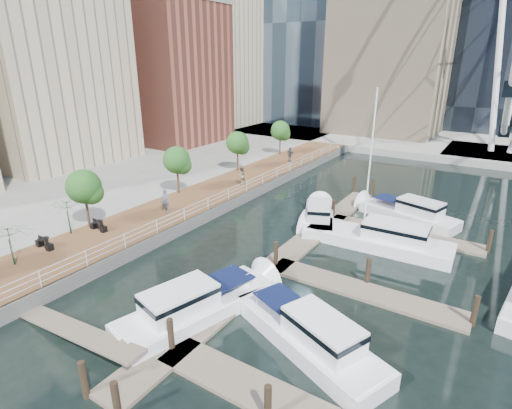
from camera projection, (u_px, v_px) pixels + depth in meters
The scene contains 17 objects.
ground at pixel (158, 310), 22.41m from camera, with size 520.00×520.00×0.00m, color black.
boardwalk at pixel (205, 199), 38.67m from camera, with size 6.00×60.00×1.00m, color brown.
seawall at pixel (230, 205), 37.15m from camera, with size 0.25×60.00×1.00m, color #595954.
land_inland at pixel (45, 163), 52.38m from camera, with size 48.00×90.00×1.00m, color gray.
land_far at pixel (448, 112), 102.90m from camera, with size 200.00×114.00×1.00m, color gray.
pier at pixel (499, 156), 56.25m from camera, with size 14.00×12.00×1.00m, color gray.
railing at pixel (229, 195), 36.85m from camera, with size 0.10×60.00×1.05m, color white, non-canonical shape.
floating_docks at pixel (357, 267), 26.09m from camera, with size 16.00×34.00×2.60m.
midrise_condos at pixel (119, 58), 56.07m from camera, with size 19.00×67.00×28.00m.
street_trees at pixel (177, 160), 37.80m from camera, with size 2.60×42.60×4.60m.
cafe_tables at pixel (18, 256), 25.64m from camera, with size 2.50×13.70×0.74m.
yacht_foreground at pixel (306, 345), 19.71m from camera, with size 2.64×9.84×2.15m, color white, non-canonical shape.
pedestrian_near at pixel (165, 200), 33.96m from camera, with size 0.71×0.47×1.95m, color #4B5165.
pedestrian_mid at pixel (241, 175), 41.30m from camera, with size 0.95×0.74×1.96m, color #826E59.
pedestrian_far at pixel (290, 155), 50.42m from camera, with size 1.11×0.46×1.89m, color #30363C.
moored_yachts at pixel (375, 260), 28.05m from camera, with size 21.06×35.74×11.50m.
cafe_seating at pixel (9, 244), 25.25m from camera, with size 4.80×17.12×2.65m.
Camera 1 is at (14.91, -13.04, 13.25)m, focal length 28.00 mm.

